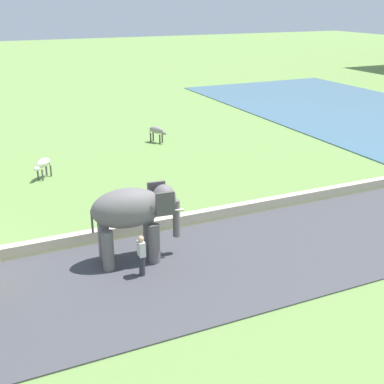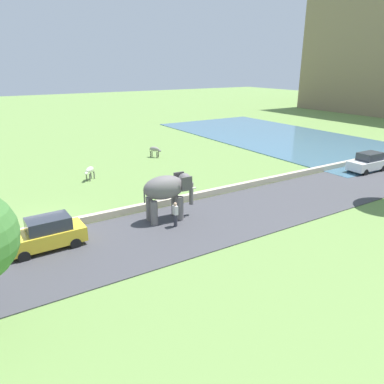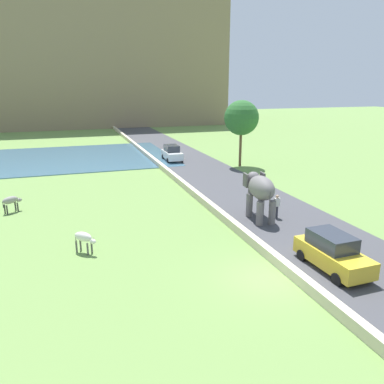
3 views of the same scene
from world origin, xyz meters
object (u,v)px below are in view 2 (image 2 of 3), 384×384
cow_grey (155,150)px  person_beside_elephant (175,214)px  car_white (368,162)px  car_yellow (47,234)px  cow_white (89,171)px  elephant (168,190)px

cow_grey → person_beside_elephant: bearing=-22.4°
car_white → car_yellow: 28.50m
car_yellow → car_white: bearing=90.0°
car_white → cow_grey: car_white is taller
car_yellow → cow_white: bearing=152.9°
person_beside_elephant → cow_grey: (-16.79, 6.93, -0.04)m
car_white → cow_grey: (-15.55, -14.35, -0.06)m
car_white → cow_white: size_ratio=3.31×
cow_white → cow_grey: same height
car_yellow → cow_white: 12.51m
person_beside_elephant → cow_grey: person_beside_elephant is taller
car_white → car_yellow: same height
person_beside_elephant → car_white: (-1.24, 21.28, 0.03)m
elephant → cow_grey: (-15.57, 6.78, -1.20)m
person_beside_elephant → car_yellow: bearing=-99.8°
person_beside_elephant → car_white: 21.31m
person_beside_elephant → cow_white: person_beside_elephant is taller
car_yellow → cow_white: car_yellow is taller
car_white → car_yellow: bearing=-90.0°
cow_grey → car_yellow: bearing=-42.3°
person_beside_elephant → cow_white: bearing=-173.0°
person_beside_elephant → car_yellow: size_ratio=0.40×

